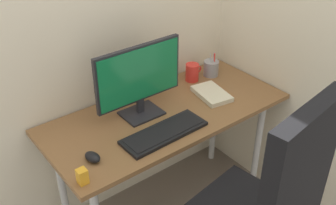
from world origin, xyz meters
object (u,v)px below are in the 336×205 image
Objects in this scene: coffee_mug at (192,72)px; pen_holder at (211,68)px; mouse at (93,157)px; monitor at (139,78)px; notebook at (212,94)px; desk_clamp_accessory at (82,176)px; keyboard at (164,133)px.

pen_holder is at bearing -8.87° from coffee_mug.
coffee_mug is (-0.14, 0.02, 0.01)m from pen_holder.
monitor is at bearing 15.15° from mouse.
pen_holder is 0.67× the size of notebook.
mouse is 0.15m from desk_clamp_accessory.
keyboard is (-0.01, -0.23, -0.21)m from monitor.
pen_holder is 1.17m from desk_clamp_accessory.
notebook is at bearing 11.80° from desk_clamp_accessory.
notebook is at bearing -99.41° from coffee_mug.
coffee_mug is at bearing 13.70° from monitor.
coffee_mug is (0.47, 0.11, -0.16)m from monitor.
desk_clamp_accessory is at bearing -157.13° from coffee_mug.
mouse is 1.04m from pen_holder.
notebook is (-0.17, -0.19, -0.04)m from pen_holder.
pen_holder is 1.34× the size of coffee_mug.
keyboard is at bearing 7.60° from desk_clamp_accessory.
notebook is (0.83, 0.09, -0.01)m from mouse.
desk_clamp_accessory reaches higher than mouse.
notebook is 0.95m from desk_clamp_accessory.
notebook is at bearing -13.08° from monitor.
pen_holder is 0.26m from notebook.
pen_holder is (0.60, 0.09, -0.17)m from monitor.
pen_holder is 2.18× the size of desk_clamp_accessory.
mouse is at bearing -160.63° from coffee_mug.
mouse reaches higher than keyboard.
mouse is 0.83m from notebook.
pen_holder reaches higher than desk_clamp_accessory.
monitor is at bearing 86.36° from keyboard.
coffee_mug reaches higher than keyboard.
keyboard is 0.49m from desk_clamp_accessory.
monitor is 0.48m from mouse.
notebook is (0.44, 0.13, 0.00)m from keyboard.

